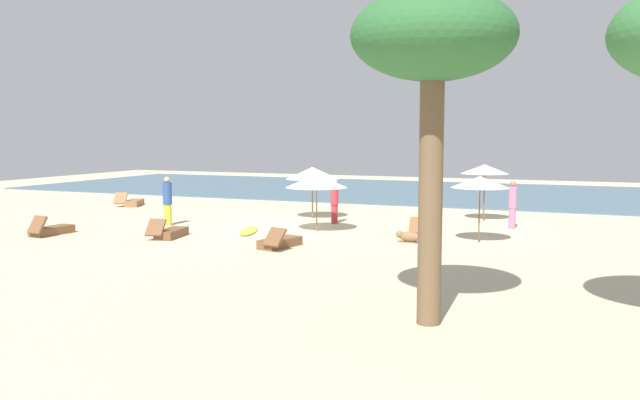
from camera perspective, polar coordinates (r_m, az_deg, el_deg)
The scene contains 17 objects.
ground_plane at distance 24.18m, azimuth -2.65°, elevation -2.53°, with size 60.00×60.00×0.00m, color beige.
ocean_water at distance 40.12m, azimuth 7.73°, elevation 0.77°, with size 48.00×16.00×0.06m, color #476B7F.
umbrella_0 at distance 27.14m, azimuth -0.66°, elevation 2.32°, with size 2.18×2.18×2.11m.
umbrella_1 at distance 27.16m, azimuth 13.96°, elevation 2.58°, with size 1.88×1.88×2.25m.
umbrella_2 at distance 21.67m, azimuth 13.58°, elevation 1.51°, with size 1.85×1.85×2.12m.
umbrella_3 at distance 23.57m, azimuth -0.29°, elevation 1.64°, with size 2.21×2.21×2.02m.
lounger_0 at distance 22.78m, azimuth -12.76°, elevation -2.75°, with size 0.88×1.77×0.69m.
lounger_1 at distance 24.64m, azimuth -22.13°, elevation -2.40°, with size 0.74×1.70×0.73m.
lounger_2 at distance 20.36m, azimuth -3.51°, elevation -3.63°, with size 0.97×1.78×0.69m.
lounger_3 at distance 33.13m, azimuth -15.76°, elevation -0.20°, with size 1.22×1.79×0.68m.
lounger_4 at distance 23.05m, azimuth 8.97°, elevation -2.58°, with size 0.79×1.76×0.68m.
person_0 at distance 25.25m, azimuth 16.20°, elevation -0.34°, with size 0.41×0.41×1.76m.
person_1 at distance 25.74m, azimuth -12.96°, elevation -0.06°, with size 0.44×0.44×1.85m.
person_2 at distance 25.63m, azimuth 1.25°, elevation -0.10°, with size 0.42×0.42×1.71m.
palm_0 at distance 12.18m, azimuth 9.68°, elevation 12.97°, with size 2.94×2.94×6.01m.
dog at distance 21.41m, azimuth 7.60°, elevation -3.14°, with size 0.82×0.39×0.37m.
surfboard at distance 23.71m, azimuth -6.12°, elevation -2.64°, with size 1.31×2.31×0.07m.
Camera 1 is at (10.20, -21.64, 3.49)m, focal length 37.27 mm.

